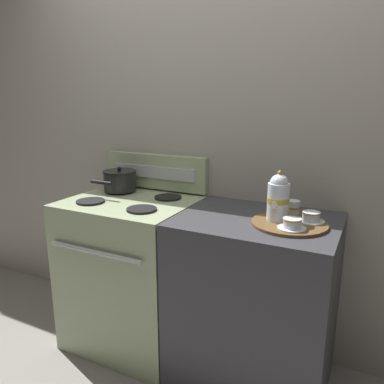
{
  "coord_description": "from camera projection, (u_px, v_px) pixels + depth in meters",
  "views": [
    {
      "loc": [
        0.88,
        -1.73,
        1.5
      ],
      "look_at": [
        -0.02,
        0.06,
        1.0
      ],
      "focal_mm": 35.0,
      "sensor_mm": 36.0,
      "label": 1
    }
  ],
  "objects": [
    {
      "name": "control_panel",
      "position": [
        156.0,
        172.0,
        2.41
      ],
      "size": [
        0.72,
        0.05,
        0.22
      ],
      "color": "#9EAD84",
      "rests_on": "stove"
    },
    {
      "name": "teacup_right",
      "position": [
        311.0,
        217.0,
        1.76
      ],
      "size": [
        0.13,
        0.13,
        0.05
      ],
      "color": "silver",
      "rests_on": "serving_tray"
    },
    {
      "name": "teacup_left",
      "position": [
        292.0,
        224.0,
        1.67
      ],
      "size": [
        0.13,
        0.13,
        0.05
      ],
      "color": "silver",
      "rests_on": "serving_tray"
    },
    {
      "name": "stove",
      "position": [
        133.0,
        272.0,
        2.31
      ],
      "size": [
        0.74,
        0.65,
        0.93
      ],
      "color": "#9EAD84",
      "rests_on": "ground"
    },
    {
      "name": "teapot",
      "position": [
        278.0,
        197.0,
        1.77
      ],
      "size": [
        0.11,
        0.17,
        0.24
      ],
      "color": "silver",
      "rests_on": "serving_tray"
    },
    {
      "name": "wall_back",
      "position": [
        216.0,
        166.0,
        2.27
      ],
      "size": [
        6.0,
        0.05,
        2.2
      ],
      "color": "#9E998E",
      "rests_on": "ground"
    },
    {
      "name": "ground_plane",
      "position": [
        191.0,
        356.0,
        2.24
      ],
      "size": [
        6.0,
        6.0,
        0.0
      ],
      "primitive_type": "plane",
      "color": "gray"
    },
    {
      "name": "side_counter",
      "position": [
        254.0,
        302.0,
        1.97
      ],
      "size": [
        0.79,
        0.62,
        0.92
      ],
      "color": "#38383D",
      "rests_on": "ground"
    },
    {
      "name": "saucepan",
      "position": [
        120.0,
        180.0,
        2.37
      ],
      "size": [
        0.21,
        0.29,
        0.15
      ],
      "color": "black",
      "rests_on": "stove"
    },
    {
      "name": "serving_tray",
      "position": [
        289.0,
        224.0,
        1.76
      ],
      "size": [
        0.36,
        0.36,
        0.01
      ],
      "color": "brown",
      "rests_on": "side_counter"
    },
    {
      "name": "creamer_jug",
      "position": [
        293.0,
        208.0,
        1.87
      ],
      "size": [
        0.06,
        0.06,
        0.07
      ],
      "color": "silver",
      "rests_on": "serving_tray"
    }
  ]
}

